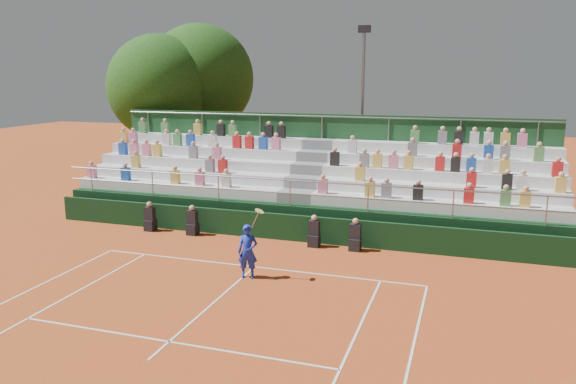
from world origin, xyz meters
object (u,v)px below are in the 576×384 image
(tennis_player, at_px, (248,251))
(floodlight_mast, at_px, (363,99))
(tree_east, at_px, (200,79))
(tree_west, at_px, (160,87))

(tennis_player, bearing_deg, floodlight_mast, 85.85)
(tennis_player, height_order, tree_east, tree_east)
(tree_east, bearing_deg, tree_west, -123.18)
(tree_east, xyz_separation_m, floodlight_mast, (9.75, -1.43, -0.96))
(tennis_player, relative_size, tree_east, 0.25)
(tree_west, distance_m, tree_east, 2.61)
(tree_west, relative_size, floodlight_mast, 0.98)
(tree_west, xyz_separation_m, tree_east, (1.40, 2.15, 0.46))
(tennis_player, relative_size, floodlight_mast, 0.26)
(tree_west, bearing_deg, floodlight_mast, 3.68)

